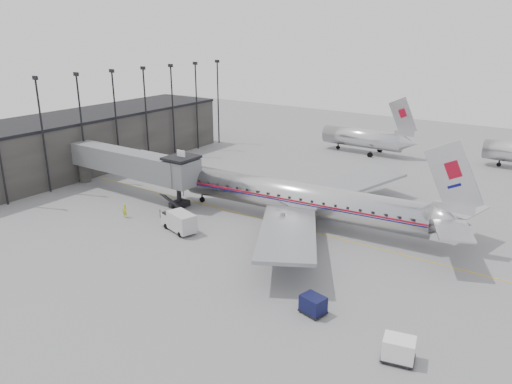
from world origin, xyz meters
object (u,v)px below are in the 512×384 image
at_px(baggage_cart_navy, 313,304).
at_px(baggage_cart_white, 399,349).
at_px(airliner, 305,199).
at_px(service_van, 179,221).
at_px(ramp_worker, 125,211).

distance_m(baggage_cart_navy, baggage_cart_white, 7.64).
xyz_separation_m(baggage_cart_navy, baggage_cart_white, (7.42, -1.82, 0.10)).
relative_size(airliner, baggage_cart_white, 14.58).
height_order(airliner, service_van, airliner).
distance_m(service_van, baggage_cart_navy, 20.79).
distance_m(airliner, baggage_cart_white, 24.75).
bearing_deg(ramp_worker, service_van, -4.93).
bearing_deg(service_van, airliner, 60.04).
xyz_separation_m(airliner, service_van, (-10.09, -9.70, -1.70)).
height_order(airliner, ramp_worker, airliner).
xyz_separation_m(baggage_cart_navy, ramp_worker, (-27.71, 5.50, 0.03)).
relative_size(baggage_cart_white, ramp_worker, 1.50).
relative_size(airliner, baggage_cart_navy, 16.40).
xyz_separation_m(service_van, ramp_worker, (-7.87, -0.70, -0.34)).
height_order(service_van, ramp_worker, service_van).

